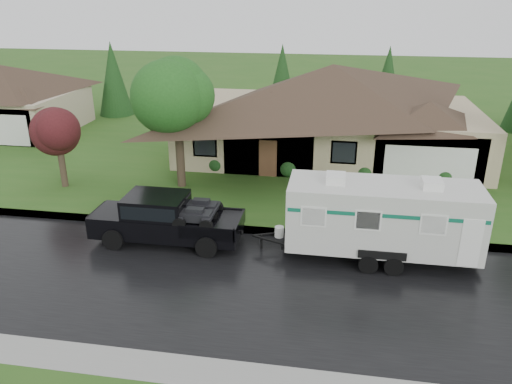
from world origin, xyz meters
TOP-DOWN VIEW (x-y plane):
  - ground at (0.00, 0.00)m, footprint 140.00×140.00m
  - road at (0.00, -2.00)m, footprint 140.00×8.00m
  - curb at (0.00, 2.25)m, footprint 140.00×0.50m
  - lawn at (0.00, 15.00)m, footprint 140.00×26.00m
  - house_main at (2.29, 13.84)m, footprint 19.44×10.80m
  - house_far at (-21.78, 15.85)m, footprint 10.80×8.64m
  - tree_left_green at (-5.58, 6.78)m, footprint 4.08×4.08m
  - tree_red at (-11.73, 5.72)m, footprint 2.62×2.62m
  - shrub_row at (2.00, 9.30)m, footprint 13.60×1.00m
  - pickup_truck at (-4.44, 0.77)m, footprint 6.19×2.35m
  - travel_trailer at (4.38, 0.77)m, footprint 7.64×2.68m

SIDE VIEW (x-z plane):
  - ground at x=0.00m, z-range 0.00..0.00m
  - road at x=0.00m, z-range 0.00..0.01m
  - curb at x=0.00m, z-range 0.00..0.15m
  - lawn at x=0.00m, z-range 0.00..0.15m
  - shrub_row at x=2.00m, z-range 0.15..1.15m
  - pickup_truck at x=-4.44m, z-range 0.07..2.14m
  - travel_trailer at x=4.38m, z-range 0.10..3.53m
  - house_far at x=-21.78m, z-range 0.07..5.87m
  - tree_red at x=-11.73m, z-range 0.98..5.32m
  - house_main at x=2.29m, z-range 0.14..7.04m
  - tree_left_green at x=-5.58m, z-range 1.46..8.22m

